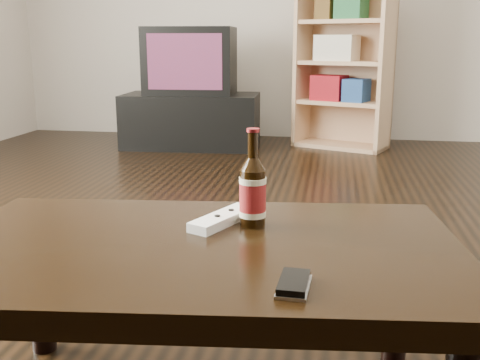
% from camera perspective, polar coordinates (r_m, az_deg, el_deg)
% --- Properties ---
extents(floor, '(5.00, 6.00, 0.01)m').
position_cam_1_polar(floor, '(2.21, -0.08, -8.52)').
color(floor, black).
rests_on(floor, ground).
extents(tv_stand, '(1.10, 0.59, 0.43)m').
position_cam_1_polar(tv_stand, '(4.58, -4.95, 6.04)').
color(tv_stand, black).
rests_on(tv_stand, floor).
extents(tv, '(0.71, 0.47, 0.52)m').
position_cam_1_polar(tv, '(4.54, -5.08, 11.97)').
color(tv, black).
rests_on(tv, tv_stand).
extents(bookshelf, '(0.80, 0.58, 1.35)m').
position_cam_1_polar(bookshelf, '(4.61, 10.51, 11.99)').
color(bookshelf, tan).
rests_on(bookshelf, floor).
extents(coffee_table, '(1.18, 0.77, 0.42)m').
position_cam_1_polar(coffee_table, '(1.24, -3.78, -8.83)').
color(coffee_table, black).
rests_on(coffee_table, floor).
extents(beer_bottle, '(0.06, 0.06, 0.23)m').
position_cam_1_polar(beer_bottle, '(1.31, 1.30, -1.23)').
color(beer_bottle, black).
rests_on(beer_bottle, coffee_table).
extents(phone, '(0.06, 0.11, 0.02)m').
position_cam_1_polar(phone, '(1.01, 5.49, -10.48)').
color(phone, silver).
rests_on(phone, coffee_table).
extents(remote, '(0.14, 0.21, 0.03)m').
position_cam_1_polar(remote, '(1.34, -1.74, -3.93)').
color(remote, white).
rests_on(remote, coffee_table).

